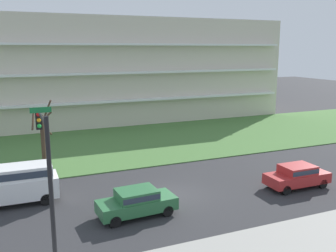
{
  "coord_description": "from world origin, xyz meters",
  "views": [
    {
      "loc": [
        -9.22,
        -20.88,
        9.28
      ],
      "look_at": [
        2.14,
        6.0,
        3.24
      ],
      "focal_mm": 40.15,
      "sensor_mm": 36.0,
      "label": 1
    }
  ],
  "objects_px": {
    "tree_left": "(43,138)",
    "traffic_signal_mast": "(46,163)",
    "sedan_green_center_left": "(137,201)",
    "sedan_red_near_left": "(297,175)",
    "van_white_center_right": "(13,182)"
  },
  "relations": [
    {
      "from": "tree_left",
      "to": "traffic_signal_mast",
      "type": "relative_size",
      "value": 0.81
    },
    {
      "from": "sedan_green_center_left",
      "to": "traffic_signal_mast",
      "type": "relative_size",
      "value": 0.66
    },
    {
      "from": "sedan_red_near_left",
      "to": "sedan_green_center_left",
      "type": "distance_m",
      "value": 11.4
    },
    {
      "from": "sedan_red_near_left",
      "to": "traffic_signal_mast",
      "type": "distance_m",
      "value": 17.04
    },
    {
      "from": "traffic_signal_mast",
      "to": "tree_left",
      "type": "bearing_deg",
      "value": 86.22
    },
    {
      "from": "tree_left",
      "to": "van_white_center_right",
      "type": "height_order",
      "value": "tree_left"
    },
    {
      "from": "tree_left",
      "to": "van_white_center_right",
      "type": "distance_m",
      "value": 6.05
    },
    {
      "from": "tree_left",
      "to": "sedan_green_center_left",
      "type": "height_order",
      "value": "tree_left"
    },
    {
      "from": "tree_left",
      "to": "sedan_red_near_left",
      "type": "distance_m",
      "value": 18.48
    },
    {
      "from": "sedan_green_center_left",
      "to": "sedan_red_near_left",
      "type": "bearing_deg",
      "value": -3.07
    },
    {
      "from": "sedan_green_center_left",
      "to": "traffic_signal_mast",
      "type": "bearing_deg",
      "value": -150.64
    },
    {
      "from": "tree_left",
      "to": "sedan_red_near_left",
      "type": "bearing_deg",
      "value": -32.77
    },
    {
      "from": "van_white_center_right",
      "to": "traffic_signal_mast",
      "type": "height_order",
      "value": "traffic_signal_mast"
    },
    {
      "from": "tree_left",
      "to": "traffic_signal_mast",
      "type": "height_order",
      "value": "traffic_signal_mast"
    },
    {
      "from": "van_white_center_right",
      "to": "traffic_signal_mast",
      "type": "xyz_separation_m",
      "value": [
        1.43,
        -7.63,
        3.22
      ]
    }
  ]
}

